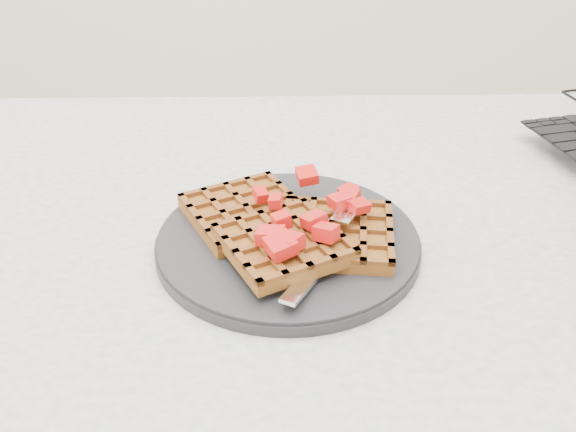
% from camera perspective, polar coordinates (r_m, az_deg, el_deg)
% --- Properties ---
extents(table, '(1.20, 0.80, 0.75)m').
position_cam_1_polar(table, '(0.79, 8.00, -8.19)').
color(table, silver).
rests_on(table, ground).
extents(plate, '(0.28, 0.28, 0.02)m').
position_cam_1_polar(plate, '(0.68, 0.00, -2.29)').
color(plate, black).
rests_on(plate, table).
extents(waffles, '(0.24, 0.23, 0.03)m').
position_cam_1_polar(waffles, '(0.66, 0.02, -1.10)').
color(waffles, brown).
rests_on(waffles, plate).
extents(strawberry_pile, '(0.15, 0.15, 0.02)m').
position_cam_1_polar(strawberry_pile, '(0.65, 0.00, 1.04)').
color(strawberry_pile, '#AA0101').
rests_on(strawberry_pile, waffles).
extents(fork, '(0.10, 0.17, 0.02)m').
position_cam_1_polar(fork, '(0.64, 3.69, -3.03)').
color(fork, silver).
rests_on(fork, plate).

